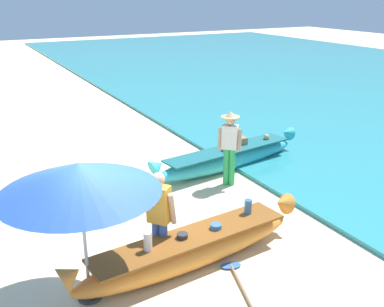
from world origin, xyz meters
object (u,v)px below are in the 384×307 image
Objects in this scene: boat_orange_foreground at (192,249)px; person_vendor_hatted at (230,143)px; boat_cyan_midground at (229,158)px; paddle at (239,282)px; person_tourist_customer at (159,214)px; patio_umbrella_large at (79,178)px.

person_vendor_hatted is (2.37, 2.57, 0.74)m from boat_orange_foreground.
boat_cyan_midground is 2.62× the size of person_vendor_hatted.
boat_cyan_midground is at bearing 57.63° from person_vendor_hatted.
boat_orange_foreground is at bearing -132.75° from person_vendor_hatted.
boat_orange_foreground is 0.96× the size of boat_cyan_midground.
paddle is at bearing -62.87° from boat_orange_foreground.
boat_orange_foreground reaches higher than boat_cyan_midground.
boat_cyan_midground is 4.64m from person_tourist_customer.
boat_cyan_midground is at bearing 36.48° from patio_umbrella_large.
paddle is (0.42, -0.81, -0.28)m from boat_orange_foreground.
person_vendor_hatted is at bearing 32.13° from patio_umbrella_large.
patio_umbrella_large is at bearing -143.52° from boat_cyan_midground.
person_tourist_customer reaches higher than boat_orange_foreground.
boat_orange_foreground is at bearing -130.40° from boat_cyan_midground.
person_tourist_customer is at bearing 14.26° from patio_umbrella_large.
person_vendor_hatted is at bearing 59.96° from paddle.
person_tourist_customer is at bearing 127.57° from paddle.
boat_cyan_midground is at bearing 42.94° from person_tourist_customer.
boat_cyan_midground is 2.84× the size of person_tourist_customer.
person_vendor_hatted is 3.62m from person_tourist_customer.
person_tourist_customer is 0.73× the size of patio_umbrella_large.
person_vendor_hatted is (-0.55, -0.87, 0.75)m from boat_cyan_midground.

